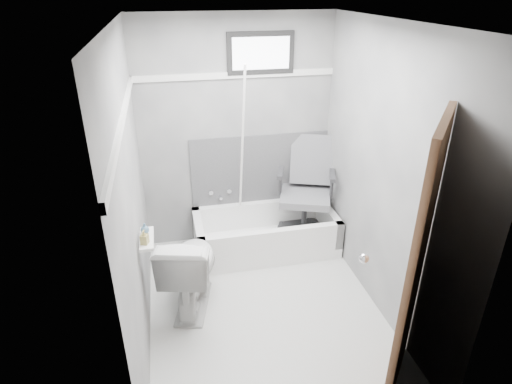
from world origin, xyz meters
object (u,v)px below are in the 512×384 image
object	(u,v)px
soap_bottle_a	(144,237)
soap_bottle_b	(145,228)
toilet	(190,268)
door	(482,298)
bathtub	(265,232)
office_chair	(305,190)

from	to	relation	value
soap_bottle_a	soap_bottle_b	bearing A→B (deg)	90.00
toilet	door	size ratio (longest dim) A/B	0.40
bathtub	door	xyz separation A→B (m)	(0.75, -2.21, 0.79)
toilet	door	xyz separation A→B (m)	(1.60, -1.49, 0.61)
office_chair	soap_bottle_b	size ratio (longest dim) A/B	12.41
bathtub	soap_bottle_a	size ratio (longest dim) A/B	12.82
soap_bottle_b	soap_bottle_a	bearing A→B (deg)	-90.00
bathtub	office_chair	size ratio (longest dim) A/B	1.41
toilet	soap_bottle_a	bearing A→B (deg)	61.59
door	soap_bottle_a	world-z (taller)	door
door	office_chair	bearing A→B (deg)	97.74
bathtub	door	size ratio (longest dim) A/B	0.75
bathtub	toilet	size ratio (longest dim) A/B	1.90
bathtub	soap_bottle_a	xyz separation A→B (m)	(-1.17, -1.07, 0.76)
bathtub	door	distance (m)	2.46
toilet	soap_bottle_b	distance (m)	0.69
bathtub	office_chair	bearing A→B (deg)	5.64
toilet	door	world-z (taller)	door
soap_bottle_a	soap_bottle_b	distance (m)	0.14
bathtub	soap_bottle_a	distance (m)	1.75
bathtub	toilet	distance (m)	1.13
door	soap_bottle_b	world-z (taller)	door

